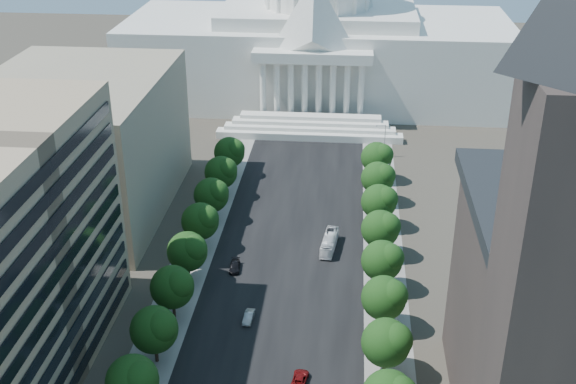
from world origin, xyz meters
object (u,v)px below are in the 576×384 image
(car_red, at_px, (300,379))
(car_dark_b, at_px, (235,267))
(car_silver, at_px, (249,317))
(city_bus, at_px, (329,242))

(car_red, bearing_deg, car_dark_b, -57.89)
(car_silver, distance_m, city_bus, 28.93)
(car_dark_b, relative_size, city_bus, 0.47)
(car_silver, xyz_separation_m, car_dark_b, (-4.98, 16.14, -0.02))
(car_red, height_order, city_bus, city_bus)
(car_red, bearing_deg, city_bus, -87.56)
(car_silver, relative_size, city_bus, 0.42)
(city_bus, bearing_deg, car_red, -87.50)
(city_bus, bearing_deg, car_silver, -110.02)
(car_red, bearing_deg, car_silver, -50.04)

